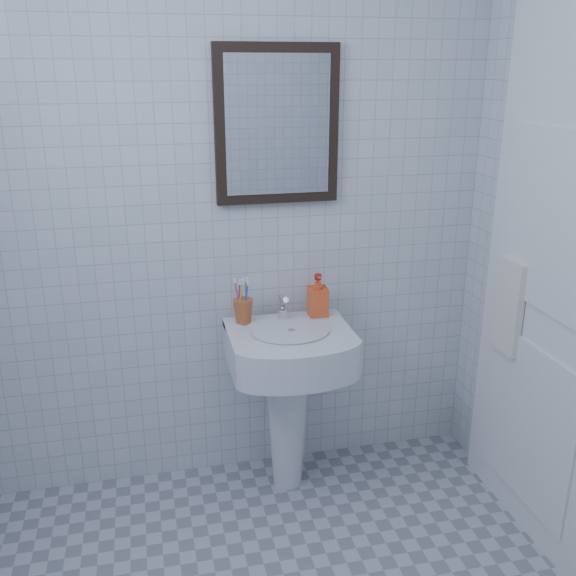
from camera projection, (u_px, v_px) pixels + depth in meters
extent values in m
cube|color=silver|center=(229.00, 201.00, 2.62)|extent=(2.20, 0.02, 2.50)
cone|color=silver|center=(287.00, 421.00, 2.79)|extent=(0.20, 0.20, 0.62)
cube|color=silver|center=(290.00, 347.00, 2.62)|extent=(0.50, 0.36, 0.15)
cube|color=silver|center=(282.00, 320.00, 2.73)|extent=(0.50, 0.09, 0.03)
cylinder|color=silver|center=(291.00, 331.00, 2.57)|extent=(0.31, 0.31, 0.01)
cylinder|color=silver|center=(283.00, 314.00, 2.70)|extent=(0.05, 0.05, 0.05)
cylinder|color=silver|center=(284.00, 303.00, 2.67)|extent=(0.02, 0.09, 0.07)
cylinder|color=silver|center=(282.00, 304.00, 2.70)|extent=(0.03, 0.05, 0.08)
imported|color=red|center=(318.00, 295.00, 2.72)|extent=(0.08, 0.09, 0.18)
cube|color=black|center=(277.00, 125.00, 2.54)|extent=(0.50, 0.04, 0.62)
cube|color=silver|center=(278.00, 126.00, 2.53)|extent=(0.42, 0.00, 0.54)
cube|color=silver|center=(551.00, 290.00, 2.33)|extent=(0.04, 0.80, 2.00)
torus|color=silver|center=(519.00, 263.00, 2.48)|extent=(0.01, 0.18, 0.18)
cube|color=silver|center=(509.00, 307.00, 2.54)|extent=(0.03, 0.16, 0.38)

